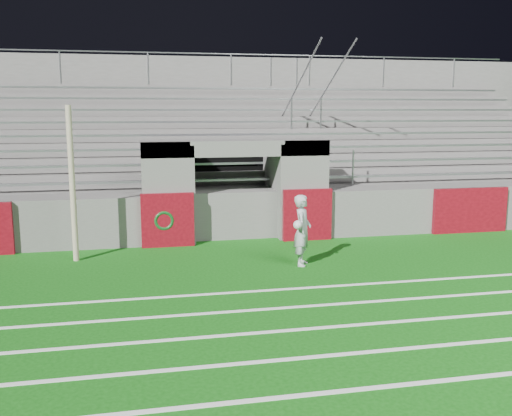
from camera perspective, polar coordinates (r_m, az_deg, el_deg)
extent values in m
plane|color=#0E510D|center=(11.83, 0.83, -6.75)|extent=(90.00, 90.00, 0.00)
cylinder|color=#C1AE8F|center=(13.26, -17.90, 2.25)|extent=(0.13, 0.13, 3.47)
cube|color=white|center=(7.36, 9.75, -17.49)|extent=(28.00, 0.09, 0.01)
cube|color=white|center=(8.20, 7.13, -14.45)|extent=(28.00, 0.09, 0.01)
cube|color=white|center=(9.08, 5.05, -11.96)|extent=(28.00, 0.09, 0.01)
cube|color=white|center=(9.98, 3.37, -9.90)|extent=(28.00, 0.09, 0.01)
cube|color=white|center=(10.90, 1.99, -8.18)|extent=(28.00, 0.09, 0.01)
cube|color=#5C5A57|center=(17.72, 23.49, 0.06)|extent=(10.60, 0.35, 1.25)
cube|color=#5C5A57|center=(14.73, -9.01, 1.60)|extent=(1.20, 1.00, 2.60)
cube|color=#5C5A57|center=(15.32, 4.57, 2.00)|extent=(1.20, 1.00, 2.60)
cube|color=black|center=(16.59, -3.07, 2.43)|extent=(2.60, 0.20, 2.50)
cube|color=#5C5A57|center=(15.37, -6.69, 1.80)|extent=(0.10, 2.20, 2.50)
cube|color=#5C5A57|center=(15.74, 1.68, 2.05)|extent=(0.10, 2.20, 2.50)
cube|color=#5C5A57|center=(14.81, -2.11, 6.03)|extent=(4.80, 1.00, 0.40)
cube|color=#5C5A57|center=(18.71, -4.07, 2.95)|extent=(26.00, 8.00, 0.20)
cube|color=#5C5A57|center=(18.80, -4.05, 1.06)|extent=(26.00, 8.00, 1.05)
cube|color=#590711|center=(14.28, -8.83, -1.20)|extent=(1.30, 0.15, 1.35)
cube|color=#590711|center=(14.89, 5.14, -0.67)|extent=(1.30, 0.15, 1.35)
cube|color=#590711|center=(16.86, 20.60, -0.21)|extent=(2.20, 0.15, 1.25)
cube|color=#92949A|center=(15.80, -2.65, 2.88)|extent=(23.00, 0.28, 0.06)
cube|color=#5C5A57|center=(16.64, -3.12, 3.12)|extent=(24.00, 0.75, 0.38)
cube|color=#92949A|center=(16.50, -3.08, 4.49)|extent=(23.00, 0.28, 0.06)
cube|color=#5C5A57|center=(17.36, -3.50, 4.02)|extent=(24.00, 0.75, 0.76)
cube|color=#92949A|center=(17.21, -3.47, 5.97)|extent=(23.00, 0.28, 0.06)
cube|color=#5C5A57|center=(18.08, -3.85, 4.85)|extent=(24.00, 0.75, 1.14)
cube|color=#92949A|center=(17.93, -3.83, 7.34)|extent=(23.00, 0.28, 0.06)
cube|color=#5C5A57|center=(18.80, -4.17, 5.61)|extent=(24.00, 0.75, 1.52)
cube|color=#92949A|center=(18.66, -4.17, 8.59)|extent=(23.00, 0.28, 0.06)
cube|color=#5C5A57|center=(19.53, -4.47, 6.32)|extent=(24.00, 0.75, 1.90)
cube|color=#92949A|center=(19.40, -4.48, 9.76)|extent=(23.00, 0.28, 0.06)
cube|color=#5C5A57|center=(20.27, -4.75, 6.98)|extent=(24.00, 0.75, 2.28)
cube|color=#92949A|center=(20.15, -4.77, 10.83)|extent=(23.00, 0.28, 0.06)
cube|color=#5C5A57|center=(21.00, -5.02, 7.59)|extent=(24.00, 0.75, 2.66)
cube|color=#92949A|center=(20.90, -5.05, 11.83)|extent=(23.00, 0.28, 0.06)
cube|color=#5C5A57|center=(21.67, -5.23, 7.82)|extent=(26.00, 0.60, 5.29)
cylinder|color=#A5A8AD|center=(16.09, 6.34, 3.95)|extent=(0.05, 0.05, 1.00)
cylinder|color=#A5A8AD|center=(18.88, 3.58, 9.46)|extent=(0.05, 0.05, 1.00)
cylinder|color=#A5A8AD|center=(21.84, 1.49, 13.51)|extent=(0.05, 0.05, 1.00)
cylinder|color=#A5A8AD|center=(18.89, 3.59, 10.98)|extent=(0.05, 6.02, 3.08)
cylinder|color=#A5A8AD|center=(16.43, 9.67, 3.99)|extent=(0.05, 0.05, 1.00)
cylinder|color=#A5A8AD|center=(19.17, 6.50, 9.42)|extent=(0.05, 0.05, 1.00)
cylinder|color=#A5A8AD|center=(22.09, 4.08, 13.44)|extent=(0.05, 0.05, 1.00)
cylinder|color=#A5A8AD|center=(19.18, 6.53, 10.92)|extent=(0.05, 6.02, 3.08)
cylinder|color=#A5A8AD|center=(21.42, -19.01, 13.20)|extent=(0.05, 0.05, 1.10)
cylinder|color=#A5A8AD|center=(21.27, -10.74, 13.58)|extent=(0.05, 0.05, 1.10)
cylinder|color=#A5A8AD|center=(21.55, -2.51, 13.68)|extent=(0.05, 0.05, 1.10)
cylinder|color=#A5A8AD|center=(22.23, 5.36, 13.53)|extent=(0.05, 0.05, 1.10)
cylinder|color=#A5A8AD|center=(23.28, 12.63, 13.17)|extent=(0.05, 0.05, 1.10)
cylinder|color=#A5A8AD|center=(24.66, 19.15, 12.67)|extent=(0.05, 0.05, 1.10)
cylinder|color=#A5A8AD|center=(21.46, -5.25, 15.14)|extent=(24.00, 0.05, 0.05)
imported|color=#A9B0B3|center=(12.46, 4.67, -2.22)|extent=(0.56, 0.67, 1.56)
sphere|color=white|center=(12.14, 4.20, -1.69)|extent=(0.19, 0.19, 0.19)
torus|color=#0C3B0B|center=(14.28, -9.20, -1.02)|extent=(0.60, 0.11, 0.60)
torus|color=#0E4618|center=(14.24, -9.18, -1.26)|extent=(0.50, 0.10, 0.50)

